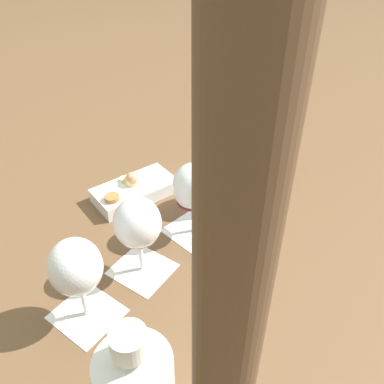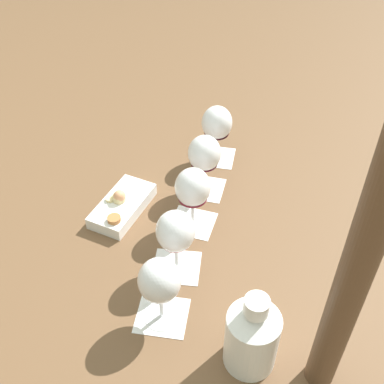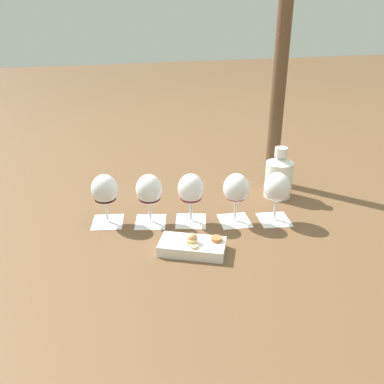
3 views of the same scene
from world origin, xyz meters
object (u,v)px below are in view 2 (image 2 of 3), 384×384
Objects in this scene: wine_glass_0 at (160,283)px; wine_glass_1 at (176,234)px; wine_glass_4 at (217,125)px; wine_glass_2 at (191,190)px; snack_dish at (122,205)px; umbrella_pole at (378,210)px; wine_glass_3 at (204,156)px; ceramic_vase at (252,335)px.

wine_glass_0 is 1.00× the size of wine_glass_1.
wine_glass_2 is at bearing 164.33° from wine_glass_4.
snack_dish is (0.18, 0.13, -0.09)m from wine_glass_1.
snack_dish is 0.24× the size of umbrella_pole.
wine_glass_4 is at bearing -15.10° from wine_glass_1.
wine_glass_4 is 0.72m from umbrella_pole.
wine_glass_3 is at bearing -14.67° from wine_glass_1.
wine_glass_1 is 0.47m from umbrella_pole.
wine_glass_0 is at bearing 166.59° from wine_glass_2.
wine_glass_1 is at bearing 165.33° from wine_glass_3.
ceramic_vase is 0.36m from umbrella_pole.
umbrella_pole reaches higher than wine_glass_0.
snack_dish is at bearing 34.31° from ceramic_vase.
umbrella_pole is at bearing -114.10° from wine_glass_0.
wine_glass_2 is 0.19m from snack_dish.
wine_glass_4 is 0.60m from ceramic_vase.
wine_glass_3 is at bearing -15.38° from wine_glass_2.
wine_glass_3 reaches higher than snack_dish.
wine_glass_1 is 0.14m from wine_glass_2.
wine_glass_3 is 1.00× the size of wine_glass_4.
wine_glass_4 is (0.51, -0.13, 0.00)m from wine_glass_0.
snack_dish is (0.39, 0.27, -0.06)m from ceramic_vase.
wine_glass_1 is 1.00× the size of wine_glass_4.
wine_glass_0 is 0.33m from snack_dish.
ceramic_vase is (-0.60, -0.03, -0.03)m from wine_glass_4.
wine_glass_3 is at bearing 164.06° from wine_glass_4.
ceramic_vase reaches higher than wine_glass_0.
wine_glass_4 is at bearing 13.50° from umbrella_pole.
snack_dish is (-0.21, 0.24, -0.09)m from wine_glass_4.
umbrella_pole is (-0.51, -0.19, 0.31)m from wine_glass_3.
wine_glass_4 is 0.78× the size of snack_dish.
umbrella_pole is at bearing -137.61° from snack_dish.
wine_glass_0 is 0.44m from umbrella_pole.
wine_glass_2 and wine_glass_3 have the same top height.
wine_glass_3 is 0.87× the size of ceramic_vase.
wine_glass_0 is at bearing 165.93° from wine_glass_3.
wine_glass_3 is (0.26, -0.07, 0.00)m from wine_glass_1.
wine_glass_2 is at bearing 164.62° from wine_glass_3.
ceramic_vase is 0.48m from snack_dish.
wine_glass_2 is at bearing -105.40° from snack_dish.
wine_glass_1 is at bearing 166.01° from wine_glass_2.
wine_glass_0 is 0.78× the size of snack_dish.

